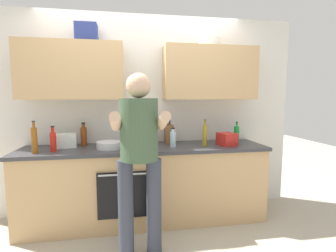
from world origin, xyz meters
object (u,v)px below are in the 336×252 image
object	(u,v)px
bottle_juice	(152,138)
mixing_bowl	(109,145)
bottle_vinegar	(84,136)
person_standing	(139,150)
bottle_syrup	(34,140)
bottle_water	(173,139)
cup_stoneware	(129,146)
knife_block	(169,134)
bottle_wine	(151,136)
bottle_hotsauce	(53,141)
grocery_bag_produce	(65,141)
bottle_soda	(236,134)
cup_tea	(129,141)
bottle_oil	(205,135)
grocery_bag_crisps	(227,139)

from	to	relation	value
bottle_juice	mixing_bowl	size ratio (longest dim) A/B	0.90
bottle_vinegar	person_standing	bearing A→B (deg)	-54.88
bottle_vinegar	bottle_syrup	size ratio (longest dim) A/B	0.82
bottle_water	mixing_bowl	bearing A→B (deg)	177.69
cup_stoneware	knife_block	xyz separation A→B (m)	(0.50, 0.34, 0.07)
bottle_wine	bottle_water	size ratio (longest dim) A/B	0.94
bottle_hotsauce	grocery_bag_produce	size ratio (longest dim) A/B	1.12
bottle_water	grocery_bag_produce	distance (m)	1.25
bottle_soda	cup_tea	distance (m)	1.34
bottle_juice	mixing_bowl	bearing A→B (deg)	-175.22
grocery_bag_produce	bottle_wine	bearing A→B (deg)	4.29
bottle_water	cup_stoneware	distance (m)	0.52
cup_tea	bottle_syrup	bearing A→B (deg)	-160.80
bottle_vinegar	bottle_juice	size ratio (longest dim) A/B	1.11
bottle_soda	bottle_hotsauce	xyz separation A→B (m)	(-2.14, -0.14, 0.00)
bottle_juice	knife_block	world-z (taller)	knife_block
bottle_syrup	grocery_bag_produce	distance (m)	0.36
cup_stoneware	mixing_bowl	size ratio (longest dim) A/B	0.39
person_standing	bottle_vinegar	xyz separation A→B (m)	(-0.61, 0.87, 0.02)
grocery_bag_produce	bottle_oil	bearing A→B (deg)	-6.33
person_standing	bottle_syrup	world-z (taller)	person_standing
bottle_hotsauce	grocery_bag_crisps	world-z (taller)	bottle_hotsauce
person_standing	bottle_juice	bearing A→B (deg)	74.78
bottle_syrup	cup_tea	xyz separation A→B (m)	(0.97, 0.34, -0.10)
bottle_water	bottle_syrup	distance (m)	1.47
bottle_oil	grocery_bag_produce	xyz separation A→B (m)	(-1.62, 0.18, -0.05)
person_standing	bottle_syrup	bearing A→B (deg)	154.22
bottle_vinegar	bottle_water	bearing A→B (deg)	-14.71
knife_block	grocery_bag_crisps	size ratio (longest dim) A/B	1.43
person_standing	mixing_bowl	size ratio (longest dim) A/B	6.08
bottle_vinegar	knife_block	distance (m)	1.03
cup_tea	grocery_bag_produce	world-z (taller)	grocery_bag_produce
bottle_soda	knife_block	distance (m)	0.86
bottle_oil	mixing_bowl	world-z (taller)	bottle_oil
bottle_syrup	bottle_soda	bearing A→B (deg)	5.37
bottle_vinegar	bottle_water	distance (m)	1.07
bottle_hotsauce	knife_block	bearing A→B (deg)	10.70
grocery_bag_produce	knife_block	bearing A→B (deg)	2.11
bottle_juice	cup_tea	bearing A→B (deg)	146.73
bottle_water	cup_tea	bearing A→B (deg)	154.34
person_standing	bottle_vinegar	world-z (taller)	person_standing
bottle_juice	bottle_hotsauce	xyz separation A→B (m)	(-1.06, -0.09, 0.02)
bottle_vinegar	grocery_bag_produce	world-z (taller)	bottle_vinegar
bottle_oil	bottle_hotsauce	distance (m)	1.69
grocery_bag_crisps	cup_stoneware	bearing A→B (deg)	-174.53
person_standing	grocery_bag_produce	world-z (taller)	person_standing
bottle_vinegar	bottle_water	world-z (taller)	bottle_vinegar
bottle_wine	grocery_bag_crisps	size ratio (longest dim) A/B	1.04
person_standing	bottle_vinegar	bearing A→B (deg)	125.12
bottle_juice	grocery_bag_crisps	distance (m)	0.90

